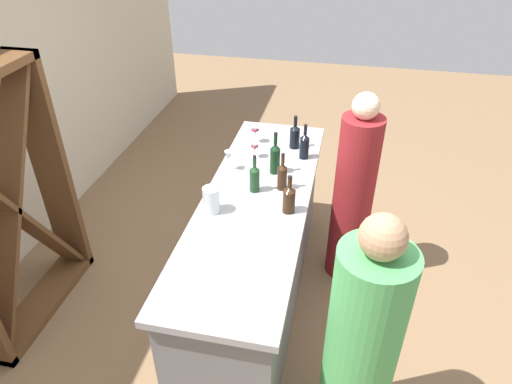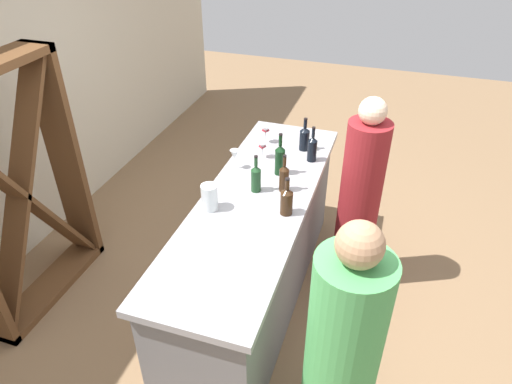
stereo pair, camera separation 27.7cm
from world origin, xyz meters
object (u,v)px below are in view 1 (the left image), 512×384
at_px(person_left_guest, 353,197).
at_px(person_center_guest, 361,347).
at_px(wine_glass_near_left, 255,147).
at_px(wine_glass_near_right, 229,157).
at_px(wine_rack, 8,210).
at_px(wine_bottle_second_left_olive_green, 255,178).
at_px(wine_bottle_center_amber_brown, 282,176).
at_px(wine_bottle_far_right_near_black, 295,136).
at_px(wine_bottle_rightmost_near_black, 304,145).
at_px(wine_glass_near_center, 255,130).
at_px(wine_bottle_second_right_dark_green, 275,158).
at_px(water_pitcher, 211,200).
at_px(wine_bottle_leftmost_amber_brown, 289,198).

distance_m(person_left_guest, person_center_guest, 1.41).
xyz_separation_m(wine_glass_near_left, wine_glass_near_right, (-0.23, 0.15, 0.02)).
relative_size(wine_rack, wine_bottle_second_left_olive_green, 6.67).
relative_size(wine_bottle_center_amber_brown, wine_glass_near_left, 2.11).
xyz_separation_m(wine_bottle_second_left_olive_green, wine_glass_near_left, (0.47, 0.10, -0.01)).
height_order(wine_bottle_far_right_near_black, person_left_guest, person_left_guest).
distance_m(wine_bottle_rightmost_near_black, wine_glass_near_center, 0.47).
xyz_separation_m(wine_bottle_second_right_dark_green, wine_glass_near_left, (0.20, 0.20, -0.03)).
bearing_deg(wine_bottle_center_amber_brown, wine_glass_near_right, 67.55).
height_order(wine_glass_near_center, water_pitcher, water_pitcher).
height_order(wine_bottle_center_amber_brown, wine_glass_near_right, wine_bottle_center_amber_brown).
relative_size(wine_bottle_rightmost_near_black, person_left_guest, 0.18).
height_order(wine_bottle_second_left_olive_green, wine_bottle_rightmost_near_black, wine_bottle_rightmost_near_black).
distance_m(wine_bottle_second_left_olive_green, wine_bottle_second_right_dark_green, 0.29).
bearing_deg(wine_glass_near_center, wine_bottle_second_right_dark_green, -151.06).
bearing_deg(wine_bottle_far_right_near_black, person_left_guest, -120.19).
xyz_separation_m(wine_bottle_far_right_near_black, person_left_guest, (-0.30, -0.52, -0.33)).
height_order(water_pitcher, person_left_guest, person_left_guest).
relative_size(wine_bottle_leftmost_amber_brown, person_center_guest, 0.17).
xyz_separation_m(wine_glass_near_right, person_center_guest, (-1.25, -1.06, -0.36)).
bearing_deg(person_left_guest, wine_rack, 23.32).
distance_m(wine_bottle_leftmost_amber_brown, water_pitcher, 0.51).
distance_m(wine_bottle_far_right_near_black, wine_glass_near_left, 0.37).
xyz_separation_m(wine_bottle_center_amber_brown, wine_glass_near_left, (0.41, 0.29, -0.01)).
xyz_separation_m(wine_glass_near_left, wine_glass_near_center, (0.25, 0.05, 0.02)).
bearing_deg(wine_bottle_second_right_dark_green, person_center_guest, -151.00).
height_order(wine_bottle_center_amber_brown, water_pitcher, wine_bottle_center_amber_brown).
height_order(wine_bottle_center_amber_brown, person_center_guest, person_center_guest).
relative_size(water_pitcher, person_center_guest, 0.11).
relative_size(wine_bottle_leftmost_amber_brown, wine_bottle_far_right_near_black, 0.98).
bearing_deg(wine_bottle_far_right_near_black, water_pitcher, 157.80).
bearing_deg(wine_bottle_second_right_dark_green, wine_bottle_leftmost_amber_brown, -159.33).
distance_m(wine_rack, wine_bottle_second_left_olive_green, 1.71).
bearing_deg(wine_bottle_second_left_olive_green, person_left_guest, -60.36).
distance_m(water_pitcher, person_center_guest, 1.29).
xyz_separation_m(wine_rack, wine_bottle_rightmost_near_black, (1.08, -1.90, 0.15)).
height_order(wine_bottle_far_right_near_black, wine_glass_near_left, wine_bottle_far_right_near_black).
height_order(wine_bottle_leftmost_amber_brown, water_pitcher, wine_bottle_leftmost_amber_brown).
relative_size(wine_bottle_second_right_dark_green, water_pitcher, 1.83).
bearing_deg(wine_bottle_second_right_dark_green, wine_bottle_rightmost_near_black, -34.77).
height_order(wine_bottle_leftmost_amber_brown, wine_bottle_second_left_olive_green, wine_bottle_second_left_olive_green).
bearing_deg(person_left_guest, wine_bottle_rightmost_near_black, -17.49).
bearing_deg(wine_bottle_leftmost_amber_brown, water_pitcher, 101.89).
bearing_deg(wine_glass_near_center, wine_bottle_rightmost_near_black, -112.74).
bearing_deg(water_pitcher, wine_bottle_rightmost_near_black, -31.00).
bearing_deg(wine_bottle_second_left_olive_green, wine_glass_near_center, 11.89).
xyz_separation_m(wine_rack, wine_glass_near_right, (0.78, -1.37, 0.15)).
bearing_deg(person_center_guest, wine_bottle_rightmost_near_black, -89.95).
xyz_separation_m(wine_bottle_center_amber_brown, water_pitcher, (-0.37, 0.41, -0.02)).
xyz_separation_m(wine_bottle_leftmost_amber_brown, water_pitcher, (-0.11, 0.50, -0.01)).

